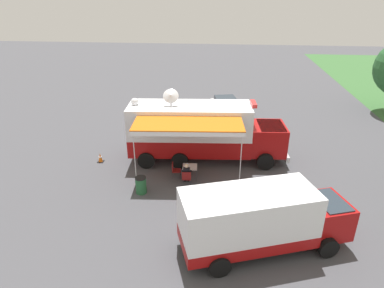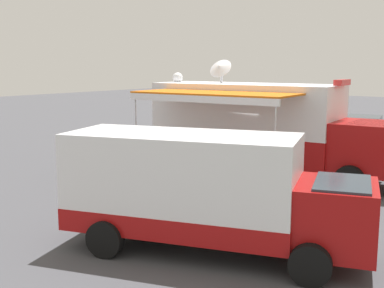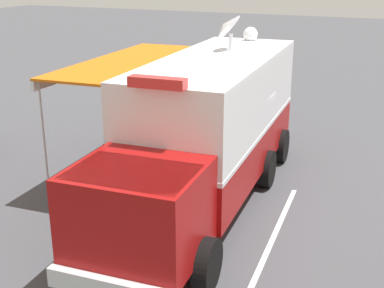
% 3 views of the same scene
% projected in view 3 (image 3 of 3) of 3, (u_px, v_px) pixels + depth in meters
% --- Properties ---
extents(ground_plane, '(100.00, 100.00, 0.00)m').
position_uv_depth(ground_plane, '(216.00, 187.00, 13.96)').
color(ground_plane, '#47474C').
extents(lot_stripe, '(0.48, 4.80, 0.01)m').
position_uv_depth(lot_stripe, '(276.00, 231.00, 11.63)').
color(lot_stripe, silver).
rests_on(lot_stripe, ground).
extents(command_truck, '(5.43, 9.65, 4.53)m').
position_uv_depth(command_truck, '(207.00, 126.00, 12.67)').
color(command_truck, '#9E0F0F').
rests_on(command_truck, ground).
extents(folding_table, '(0.86, 0.86, 0.73)m').
position_uv_depth(folding_table, '(134.00, 154.00, 14.45)').
color(folding_table, silver).
rests_on(folding_table, ground).
extents(water_bottle, '(0.07, 0.07, 0.22)m').
position_uv_depth(water_bottle, '(136.00, 147.00, 14.53)').
color(water_bottle, '#4C99D8').
rests_on(water_bottle, folding_table).
extents(folding_chair_at_table, '(0.51, 0.51, 0.87)m').
position_uv_depth(folding_chair_at_table, '(112.00, 154.00, 14.90)').
color(folding_chair_at_table, maroon).
rests_on(folding_chair_at_table, ground).
extents(folding_chair_beside_table, '(0.51, 0.51, 0.87)m').
position_uv_depth(folding_chair_beside_table, '(150.00, 150.00, 15.23)').
color(folding_chair_beside_table, maroon).
rests_on(folding_chair_beside_table, ground).
extents(seated_responder, '(0.68, 0.58, 1.25)m').
position_uv_depth(seated_responder, '(118.00, 150.00, 14.79)').
color(seated_responder, black).
rests_on(seated_responder, ground).
extents(trash_bin, '(0.57, 0.57, 0.91)m').
position_uv_depth(trash_bin, '(125.00, 130.00, 17.22)').
color(trash_bin, '#235B33').
rests_on(trash_bin, ground).
extents(traffic_cone, '(0.36, 0.36, 0.58)m').
position_uv_depth(traffic_cone, '(247.00, 121.00, 18.90)').
color(traffic_cone, black).
rests_on(traffic_cone, ground).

